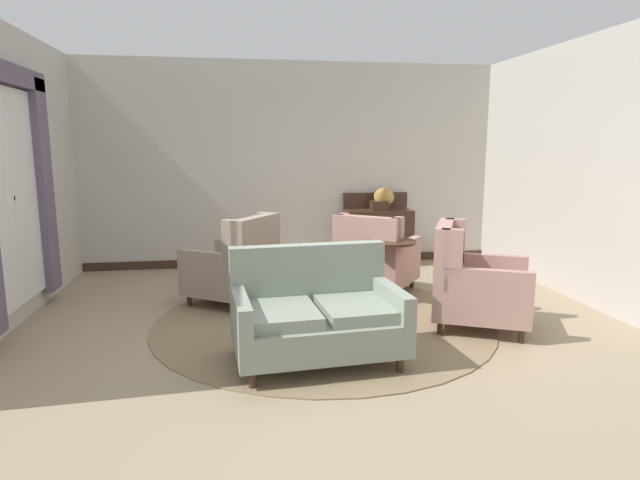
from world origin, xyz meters
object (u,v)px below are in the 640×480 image
(sideboard, at_px, (378,233))
(gramophone, at_px, (383,195))
(side_table, at_px, (391,266))
(porcelain_vase, at_px, (327,268))
(armchair_near_sideboard, at_px, (375,260))
(armchair_near_window, at_px, (237,267))
(settee, at_px, (316,315))
(armchair_foreground_right, at_px, (473,285))
(coffee_table, at_px, (333,287))

(sideboard, distance_m, gramophone, 0.60)
(side_table, bearing_deg, porcelain_vase, -147.48)
(armchair_near_sideboard, distance_m, armchair_near_window, 1.69)
(porcelain_vase, xyz_separation_m, settee, (-0.26, -0.95, -0.19))
(side_table, relative_size, sideboard, 0.68)
(settee, relative_size, armchair_foreground_right, 1.24)
(armchair_near_window, relative_size, gramophone, 2.42)
(coffee_table, relative_size, armchair_near_sideboard, 0.78)
(settee, bearing_deg, coffee_table, 66.90)
(coffee_table, xyz_separation_m, side_table, (0.77, 0.53, 0.08))
(side_table, bearing_deg, sideboard, 78.75)
(armchair_near_window, xyz_separation_m, gramophone, (2.18, 1.65, 0.64))
(coffee_table, relative_size, armchair_near_window, 0.80)
(armchair_foreground_right, bearing_deg, armchair_near_sideboard, 51.25)
(settee, distance_m, armchair_foreground_right, 1.77)
(armchair_near_window, bearing_deg, gramophone, 161.38)
(coffee_table, height_order, gramophone, gramophone)
(armchair_near_sideboard, bearing_deg, armchair_near_window, 43.91)
(porcelain_vase, xyz_separation_m, sideboard, (1.22, 2.53, -0.09))
(gramophone, bearing_deg, side_table, -103.04)
(porcelain_vase, relative_size, armchair_near_sideboard, 0.27)
(coffee_table, relative_size, sideboard, 0.85)
(porcelain_vase, relative_size, armchair_foreground_right, 0.28)
(porcelain_vase, height_order, armchair_foreground_right, armchair_foreground_right)
(coffee_table, xyz_separation_m, armchair_foreground_right, (1.35, -0.37, 0.07))
(armchair_near_sideboard, xyz_separation_m, sideboard, (0.46, 1.56, 0.06))
(porcelain_vase, height_order, sideboard, sideboard)
(porcelain_vase, bearing_deg, armchair_foreground_right, -14.74)
(armchair_foreground_right, relative_size, gramophone, 2.42)
(coffee_table, xyz_separation_m, settee, (-0.32, -0.94, 0.02))
(settee, relative_size, armchair_near_sideboard, 1.20)
(porcelain_vase, distance_m, armchair_foreground_right, 1.46)
(sideboard, relative_size, gramophone, 2.27)
(settee, relative_size, gramophone, 3.00)
(armchair_near_sideboard, relative_size, sideboard, 1.10)
(armchair_near_sideboard, bearing_deg, armchair_foreground_right, 153.57)
(coffee_table, bearing_deg, sideboard, 65.26)
(settee, bearing_deg, side_table, 49.04)
(porcelain_vase, xyz_separation_m, gramophone, (1.27, 2.44, 0.50))
(porcelain_vase, bearing_deg, armchair_near_sideboard, 51.65)
(armchair_near_window, height_order, sideboard, sideboard)
(side_table, relative_size, gramophone, 1.54)
(armchair_foreground_right, bearing_deg, gramophone, 28.41)
(coffee_table, xyz_separation_m, gramophone, (1.21, 2.45, 0.70))
(armchair_foreground_right, relative_size, armchair_near_sideboard, 0.97)
(side_table, distance_m, sideboard, 2.04)
(armchair_foreground_right, bearing_deg, side_table, 58.61)
(armchair_foreground_right, relative_size, side_table, 1.57)
(armchair_foreground_right, relative_size, armchair_near_window, 1.00)
(armchair_foreground_right, xyz_separation_m, gramophone, (-0.14, 2.82, 0.64))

